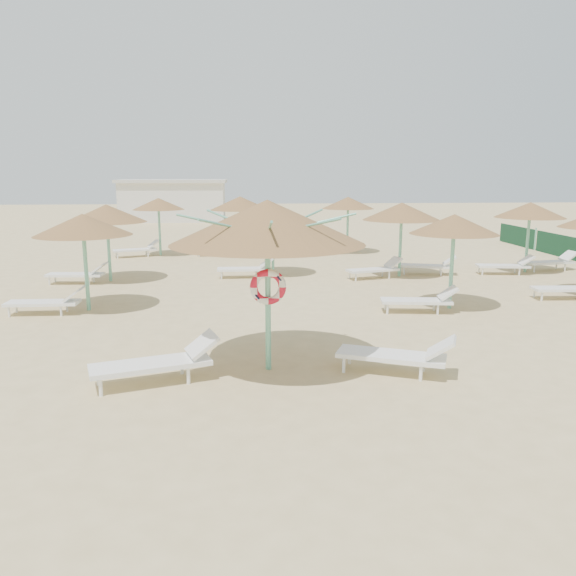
{
  "coord_description": "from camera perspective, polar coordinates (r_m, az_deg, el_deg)",
  "views": [
    {
      "loc": [
        -0.34,
        -10.6,
        3.76
      ],
      "look_at": [
        0.57,
        1.35,
        1.3
      ],
      "focal_mm": 35.0,
      "sensor_mm": 36.0,
      "label": 1
    }
  ],
  "objects": [
    {
      "name": "ground",
      "position": [
        11.26,
        -2.39,
        -7.93
      ],
      "size": [
        120.0,
        120.0,
        0.0
      ],
      "primitive_type": "plane",
      "color": "#CEB47D",
      "rests_on": "ground"
    },
    {
      "name": "lounger_main_a",
      "position": [
        10.55,
        -12.94,
        -7.29
      ],
      "size": [
        2.4,
        1.36,
        0.83
      ],
      "rotation": [
        0.0,
        0.0,
        0.32
      ],
      "color": "white",
      "rests_on": "ground"
    },
    {
      "name": "palapa_field",
      "position": [
        21.01,
        1.96,
        7.61
      ],
      "size": [
        19.86,
        13.8,
        2.71
      ],
      "color": "#6CBB9C",
      "rests_on": "ground"
    },
    {
      "name": "service_hut",
      "position": [
        46.0,
        -11.55,
        8.74
      ],
      "size": [
        8.4,
        4.4,
        3.25
      ],
      "color": "silver",
      "rests_on": "ground"
    },
    {
      "name": "main_palapa",
      "position": [
        10.48,
        -2.1,
        6.65
      ],
      "size": [
        3.66,
        3.66,
        3.28
      ],
      "color": "#6CBB9C",
      "rests_on": "ground"
    },
    {
      "name": "lounger_main_b",
      "position": [
        10.93,
        11.2,
        -6.66
      ],
      "size": [
        2.27,
        1.44,
        0.79
      ],
      "rotation": [
        0.0,
        0.0,
        -0.39
      ],
      "color": "white",
      "rests_on": "ground"
    }
  ]
}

